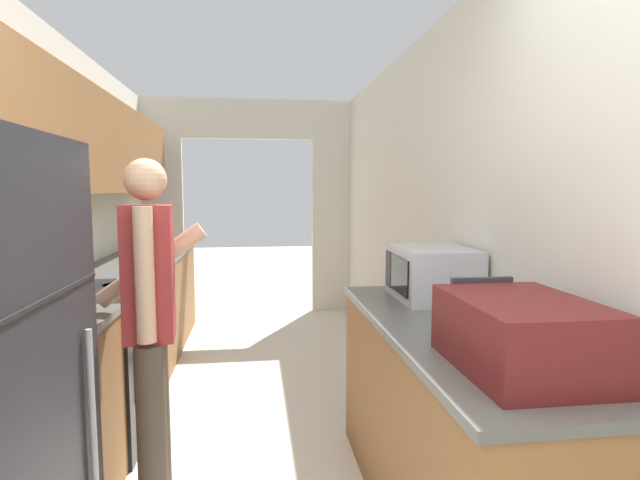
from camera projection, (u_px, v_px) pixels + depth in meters
wall_left at (46, 190)px, 2.94m from camera, size 0.38×7.48×2.50m
wall_right at (457, 227)px, 2.88m from camera, size 0.06×7.48×2.50m
wall_far_with_doorway at (249, 193)px, 5.83m from camera, size 2.80×0.06×2.50m
counter_left at (129, 323)px, 3.82m from camera, size 0.62×3.73×0.90m
counter_right at (452, 427)px, 2.14m from camera, size 0.62×1.78×0.90m
range_oven at (89, 365)px, 2.88m from camera, size 0.66×0.74×1.04m
person at (150, 327)px, 2.23m from camera, size 0.52×0.40×1.60m
suitcase at (521, 334)px, 1.58m from camera, size 0.39×0.57×0.25m
microwave at (432, 273)px, 2.61m from camera, size 0.39×0.48×0.27m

